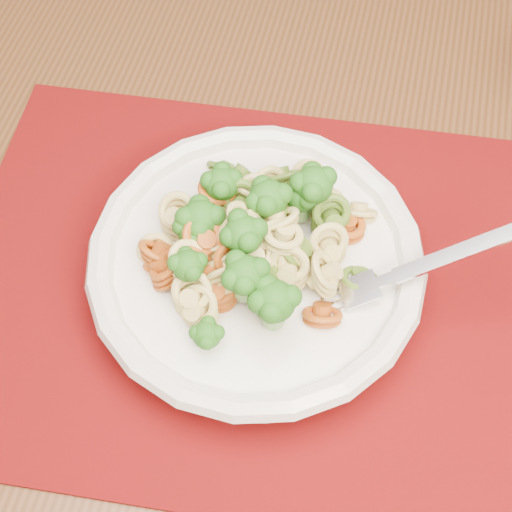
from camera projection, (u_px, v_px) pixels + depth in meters
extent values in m
cube|color=#593219|center=(178.00, 236.00, 0.59)|extent=(1.59, 1.35, 0.04)
cube|color=#630B04|center=(246.00, 283.00, 0.54)|extent=(0.53, 0.47, 0.00)
cylinder|color=silver|center=(256.00, 280.00, 0.53)|extent=(0.10, 0.10, 0.01)
cylinder|color=silver|center=(256.00, 268.00, 0.52)|extent=(0.22, 0.22, 0.03)
torus|color=silver|center=(256.00, 258.00, 0.50)|extent=(0.24, 0.24, 0.02)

